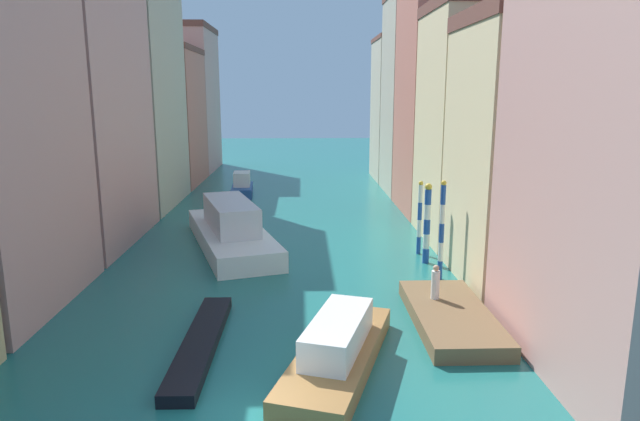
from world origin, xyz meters
TOP-DOWN VIEW (x-y plane):
  - ground_plane at (0.00, 24.50)m, footprint 154.00×154.00m
  - building_left_2 at (-12.49, 20.39)m, footprint 6.65×11.67m
  - building_left_3 at (-12.49, 32.29)m, footprint 6.65×11.65m
  - building_left_4 at (-12.49, 43.54)m, footprint 6.65×10.50m
  - building_left_5 at (-12.49, 54.21)m, footprint 6.65×11.02m
  - building_right_1 at (12.49, 12.42)m, footprint 6.65×8.00m
  - building_right_2 at (12.49, 20.56)m, footprint 6.65×8.12m
  - building_right_3 at (12.49, 29.19)m, footprint 6.65×8.97m
  - building_right_4 at (12.49, 37.88)m, footprint 6.65×8.17m
  - building_right_5 at (12.49, 46.25)m, footprint 6.65×8.08m
  - waterfront_dock at (7.41, 6.78)m, footprint 3.03×7.15m
  - person_on_dock at (7.02, 8.02)m, footprint 0.36×0.36m
  - mooring_pole_0 at (8.31, 12.36)m, footprint 0.27×0.27m
  - mooring_pole_1 at (8.20, 15.14)m, footprint 0.39×0.39m
  - mooring_pole_2 at (8.17, 16.91)m, footprint 0.27×0.27m
  - vaporetto_white at (-3.03, 18.90)m, footprint 7.29×13.01m
  - gondola_black at (-2.45, 4.87)m, footprint 1.29×8.20m
  - motorboat_0 at (-4.20, 36.48)m, footprint 2.18×5.25m
  - motorboat_1 at (2.54, 3.30)m, footprint 4.69×8.25m

SIDE VIEW (x-z plane):
  - ground_plane at x=0.00m, z-range 0.00..0.00m
  - gondola_black at x=-2.45m, z-range 0.00..0.44m
  - waterfront_dock at x=7.41m, z-range 0.00..0.64m
  - motorboat_1 at x=2.54m, z-range -0.22..1.58m
  - motorboat_0 at x=-4.20m, z-range -0.27..1.87m
  - vaporetto_white at x=-3.03m, z-range -0.37..2.49m
  - person_on_dock at x=7.02m, z-range 0.58..2.08m
  - mooring_pole_2 at x=8.17m, z-range 0.04..4.38m
  - mooring_pole_1 at x=8.20m, z-range 0.06..4.55m
  - mooring_pole_0 at x=8.31m, z-range 0.04..5.13m
  - building_right_1 at x=12.49m, z-range 0.02..13.19m
  - building_left_4 at x=-12.49m, z-range 0.01..13.79m
  - building_right_2 at x=12.49m, z-range 0.01..14.80m
  - building_right_5 at x=12.49m, z-range 0.01..15.05m
  - building_left_5 at x=-12.49m, z-range 0.01..16.98m
  - building_left_2 at x=-12.49m, z-range 0.01..17.44m
  - building_right_4 at x=12.49m, z-range 0.01..18.16m
  - building_right_3 at x=12.49m, z-range 0.01..19.01m
  - building_left_3 at x=-12.49m, z-range 0.01..19.90m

